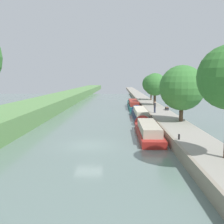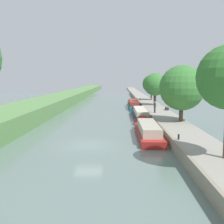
{
  "view_description": "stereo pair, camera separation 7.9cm",
  "coord_description": "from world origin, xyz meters",
  "px_view_note": "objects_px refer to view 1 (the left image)",
  "views": [
    {
      "loc": [
        2.7,
        -22.93,
        6.06
      ],
      "look_at": [
        1.75,
        15.99,
        1.0
      ],
      "focal_mm": 41.29,
      "sensor_mm": 36.0,
      "label": 1
    },
    {
      "loc": [
        2.78,
        -22.92,
        6.06
      ],
      "look_at": [
        1.75,
        15.99,
        1.0
      ],
      "focal_mm": 41.29,
      "sensor_mm": 36.0,
      "label": 2
    }
  ],
  "objects_px": {
    "narrowboat_navy": "(140,113)",
    "person_walking": "(155,107)",
    "narrowboat_teal": "(133,104)",
    "park_bench": "(167,108)",
    "mooring_bollard_near": "(179,137)",
    "mooring_bollard_far": "(140,99)",
    "narrowboat_red": "(147,130)"
  },
  "relations": [
    {
      "from": "narrowboat_navy",
      "to": "person_walking",
      "type": "relative_size",
      "value": 8.21
    },
    {
      "from": "narrowboat_teal",
      "to": "park_bench",
      "type": "height_order",
      "value": "narrowboat_teal"
    },
    {
      "from": "mooring_bollard_near",
      "to": "person_walking",
      "type": "bearing_deg",
      "value": 88.76
    },
    {
      "from": "mooring_bollard_far",
      "to": "narrowboat_red",
      "type": "bearing_deg",
      "value": -93.38
    },
    {
      "from": "park_bench",
      "to": "mooring_bollard_near",
      "type": "bearing_deg",
      "value": -97.76
    },
    {
      "from": "narrowboat_teal",
      "to": "park_bench",
      "type": "bearing_deg",
      "value": -69.42
    },
    {
      "from": "mooring_bollard_near",
      "to": "mooring_bollard_far",
      "type": "distance_m",
      "value": 39.53
    },
    {
      "from": "park_bench",
      "to": "narrowboat_red",
      "type": "bearing_deg",
      "value": -108.27
    },
    {
      "from": "mooring_bollard_far",
      "to": "mooring_bollard_near",
      "type": "bearing_deg",
      "value": -90.0
    },
    {
      "from": "narrowboat_teal",
      "to": "mooring_bollard_near",
      "type": "bearing_deg",
      "value": -86.62
    },
    {
      "from": "narrowboat_red",
      "to": "mooring_bollard_near",
      "type": "xyz_separation_m",
      "value": [
        1.97,
        -6.09,
        0.61
      ]
    },
    {
      "from": "narrowboat_red",
      "to": "mooring_bollard_near",
      "type": "distance_m",
      "value": 6.43
    },
    {
      "from": "narrowboat_navy",
      "to": "mooring_bollard_far",
      "type": "distance_m",
      "value": 20.38
    },
    {
      "from": "mooring_bollard_near",
      "to": "mooring_bollard_far",
      "type": "bearing_deg",
      "value": 90.0
    },
    {
      "from": "narrowboat_red",
      "to": "park_bench",
      "type": "distance_m",
      "value": 15.25
    },
    {
      "from": "narrowboat_navy",
      "to": "mooring_bollard_near",
      "type": "xyz_separation_m",
      "value": [
        1.73,
        -19.23,
        0.61
      ]
    },
    {
      "from": "mooring_bollard_near",
      "to": "mooring_bollard_far",
      "type": "height_order",
      "value": "same"
    },
    {
      "from": "narrowboat_red",
      "to": "person_walking",
      "type": "bearing_deg",
      "value": 78.09
    },
    {
      "from": "mooring_bollard_far",
      "to": "park_bench",
      "type": "height_order",
      "value": "park_bench"
    },
    {
      "from": "mooring_bollard_far",
      "to": "park_bench",
      "type": "relative_size",
      "value": 0.3
    },
    {
      "from": "narrowboat_teal",
      "to": "person_walking",
      "type": "xyz_separation_m",
      "value": [
        2.34,
        -16.04,
        1.2
      ]
    },
    {
      "from": "narrowboat_teal",
      "to": "park_bench",
      "type": "distance_m",
      "value": 13.58
    },
    {
      "from": "narrowboat_navy",
      "to": "park_bench",
      "type": "height_order",
      "value": "narrowboat_navy"
    },
    {
      "from": "person_walking",
      "to": "park_bench",
      "type": "relative_size",
      "value": 1.11
    },
    {
      "from": "narrowboat_teal",
      "to": "narrowboat_navy",
      "type": "bearing_deg",
      "value": -89.04
    },
    {
      "from": "narrowboat_teal",
      "to": "mooring_bollard_near",
      "type": "relative_size",
      "value": 32.43
    },
    {
      "from": "person_walking",
      "to": "mooring_bollard_near",
      "type": "height_order",
      "value": "person_walking"
    },
    {
      "from": "person_walking",
      "to": "mooring_bollard_far",
      "type": "xyz_separation_m",
      "value": [
        -0.37,
        22.32,
        -0.65
      ]
    },
    {
      "from": "narrowboat_navy",
      "to": "mooring_bollard_far",
      "type": "xyz_separation_m",
      "value": [
        1.73,
        20.29,
        0.61
      ]
    },
    {
      "from": "narrowboat_red",
      "to": "narrowboat_teal",
      "type": "relative_size",
      "value": 0.78
    },
    {
      "from": "narrowboat_red",
      "to": "person_walking",
      "type": "height_order",
      "value": "person_walking"
    },
    {
      "from": "narrowboat_red",
      "to": "narrowboat_navy",
      "type": "xyz_separation_m",
      "value": [
        0.25,
        13.15,
        0.0
      ]
    }
  ]
}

